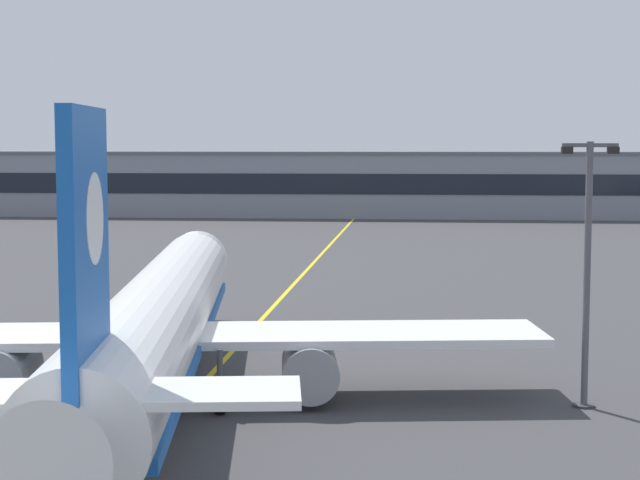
{
  "coord_description": "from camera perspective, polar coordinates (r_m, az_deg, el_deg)",
  "views": [
    {
      "loc": [
        8.9,
        -29.12,
        10.8
      ],
      "look_at": [
        5.14,
        14.61,
        6.59
      ],
      "focal_mm": 58.67,
      "sensor_mm": 36.0,
      "label": 1
    }
  ],
  "objects": [
    {
      "name": "apron_lamp_post",
      "position": [
        43.25,
        14.37,
        -1.52
      ],
      "size": [
        2.24,
        0.9,
        10.74
      ],
      "color": "#515156",
      "rests_on": "ground"
    },
    {
      "name": "safety_cone_by_nose_gear",
      "position": [
        59.5,
        -4.19,
        -4.74
      ],
      "size": [
        0.44,
        0.44,
        0.55
      ],
      "color": "orange",
      "rests_on": "ground"
    },
    {
      "name": "taxiway_centreline",
      "position": [
        60.76,
        -3.6,
        -4.76
      ],
      "size": [
        3.03,
        179.98,
        0.01
      ],
      "primitive_type": "cube",
      "rotation": [
        0.0,
        0.0,
        -0.02
      ],
      "color": "yellow",
      "rests_on": "ground"
    },
    {
      "name": "airliner_foreground",
      "position": [
        43.43,
        -8.8,
        -4.43
      ],
      "size": [
        32.35,
        41.48,
        11.65
      ],
      "color": "white",
      "rests_on": "ground"
    },
    {
      "name": "terminal_building",
      "position": [
        148.71,
        2.26,
        3.09
      ],
      "size": [
        128.22,
        12.4,
        9.19
      ],
      "color": "gray",
      "rests_on": "ground"
    }
  ]
}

